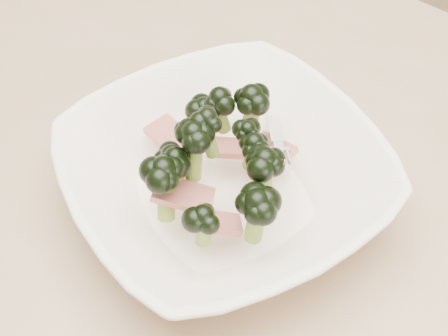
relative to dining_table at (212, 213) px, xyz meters
The scene contains 2 objects.
dining_table is the anchor object (origin of this frame).
broccoli_dish 0.15m from the dining_table, 37.22° to the right, with size 0.38×0.38×0.13m.
Camera 1 is at (0.29, -0.33, 1.25)m, focal length 50.00 mm.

